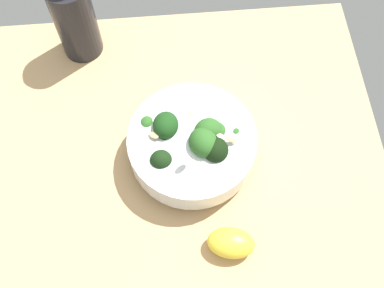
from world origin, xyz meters
TOP-DOWN VIEW (x-y plane):
  - ground_plane at (0.00, 0.00)cm, footprint 65.89×65.89cm
  - bowl_of_broccoli at (3.19, -1.28)cm, footprint 20.07×20.07cm
  - lemon_wedge at (-12.42, -5.67)cm, footprint 5.97×7.83cm
  - bottle_tall at (26.63, 16.64)cm, footprint 7.10×7.10cm

SIDE VIEW (x-z plane):
  - ground_plane at x=0.00cm, z-range -3.72..0.00cm
  - lemon_wedge at x=-12.42cm, z-range 0.00..3.81cm
  - bowl_of_broccoli at x=3.19cm, z-range -0.69..8.95cm
  - bottle_tall at x=26.63cm, z-range -0.60..16.96cm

